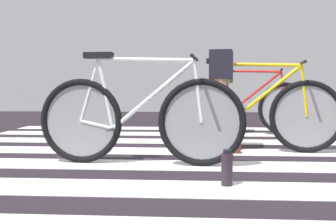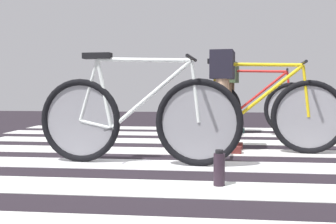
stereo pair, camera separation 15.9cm
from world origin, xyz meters
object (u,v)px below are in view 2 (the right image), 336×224
Objects in this scene: bicycle_3_of_3 at (252,107)px; cyclist_3_of_3 at (229,88)px; bicycle_1_of_3 at (137,118)px; water_bottle at (219,169)px; cyclist_2_of_3 at (223,87)px; bicycle_2_of_3 at (254,113)px.

bicycle_3_of_3 is 0.40m from cyclist_3_of_3.
water_bottle is (0.67, -0.69, -0.27)m from bicycle_1_of_3.
cyclist_2_of_3 is 1.02× the size of cyclist_3_of_3.
bicycle_1_of_3 is at bearing -106.78° from bicycle_3_of_3.
water_bottle is at bearing -41.48° from bicycle_1_of_3.
bicycle_1_of_3 is 1.75× the size of cyclist_3_of_3.
bicycle_3_of_3 is (0.44, 1.49, -0.27)m from cyclist_2_of_3.
cyclist_3_of_3 is at bearing 91.91° from cyclist_2_of_3.
bicycle_1_of_3 is at bearing -137.03° from bicycle_2_of_3.
water_bottle is (-0.50, -2.97, -0.27)m from bicycle_3_of_3.
cyclist_2_of_3 reaches higher than bicycle_3_of_3.
water_bottle is (-0.19, -3.03, -0.53)m from cyclist_3_of_3.
cyclist_3_of_3 reaches higher than bicycle_2_of_3.
cyclist_3_of_3 is (0.13, 1.54, -0.01)m from cyclist_2_of_3.
cyclist_2_of_3 reaches higher than bicycle_2_of_3.
bicycle_2_of_3 is 1.52m from water_bottle.
cyclist_2_of_3 is 1.57m from bicycle_3_of_3.
cyclist_2_of_3 is (0.73, 0.80, 0.27)m from bicycle_1_of_3.
bicycle_2_of_3 and bicycle_3_of_3 have the same top height.
cyclist_2_of_3 reaches higher than cyclist_3_of_3.
cyclist_2_of_3 is (-0.31, 0.04, 0.27)m from bicycle_2_of_3.
bicycle_1_of_3 reaches higher than water_bottle.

